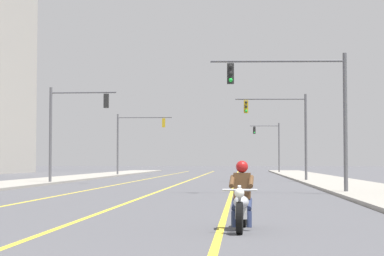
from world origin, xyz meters
TOP-DOWN VIEW (x-y plane):
  - lane_stripe_center at (-0.10, 45.00)m, footprint 0.16×100.00m
  - lane_stripe_left at (-3.80, 45.00)m, footprint 0.16×100.00m
  - lane_stripe_right at (3.41, 45.00)m, footprint 0.16×100.00m
  - sidewalk_kerb_right at (10.00, 40.00)m, footprint 4.40×110.00m
  - sidewalk_kerb_left at (-10.00, 40.00)m, footprint 4.40×110.00m
  - motorcycle_with_rider at (3.86, 8.44)m, footprint 0.70×2.19m
  - traffic_signal_near_right at (6.65, 24.21)m, footprint 5.98×0.57m
  - traffic_signal_near_left at (-7.13, 37.20)m, footprint 4.34×0.37m
  - traffic_signal_mid_right at (6.97, 42.68)m, footprint 5.04×0.58m
  - traffic_signal_mid_left at (-6.92, 62.37)m, footprint 5.55×0.37m
  - traffic_signal_far_right at (7.54, 79.55)m, footprint 3.68×0.53m

SIDE VIEW (x-z plane):
  - lane_stripe_center at x=-0.10m, z-range 0.00..0.01m
  - lane_stripe_left at x=-3.80m, z-range 0.00..0.01m
  - lane_stripe_right at x=3.41m, z-range 0.00..0.01m
  - sidewalk_kerb_right at x=10.00m, z-range 0.00..0.14m
  - sidewalk_kerb_left at x=-10.00m, z-range 0.00..0.14m
  - motorcycle_with_rider at x=3.86m, z-range -0.14..1.32m
  - traffic_signal_far_right at x=7.54m, z-range 0.92..7.12m
  - traffic_signal_near_left at x=-7.13m, z-range 0.96..7.16m
  - traffic_signal_mid_right at x=6.97m, z-range 1.01..7.21m
  - traffic_signal_mid_left at x=-6.92m, z-range 1.04..7.24m
  - traffic_signal_near_right at x=6.65m, z-range 1.06..7.26m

